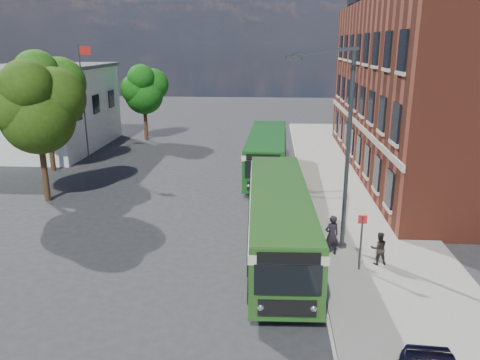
{
  "coord_description": "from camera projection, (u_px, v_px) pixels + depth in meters",
  "views": [
    {
      "loc": [
        1.9,
        -21.99,
        9.15
      ],
      "look_at": [
        0.28,
        1.55,
        2.2
      ],
      "focal_mm": 35.0,
      "sensor_mm": 36.0,
      "label": 1
    }
  ],
  "objects": [
    {
      "name": "street_lamp",
      "position": [
        340.0,
        148.0,
        20.17
      ],
      "size": [
        2.96,
        2.38,
        9.0
      ],
      "color": "#36393B",
      "rests_on": "ground"
    },
    {
      "name": "bus_stop_sign",
      "position": [
        361.0,
        239.0,
        18.94
      ],
      "size": [
        0.35,
        0.08,
        2.52
      ],
      "color": "#36393B",
      "rests_on": "ground"
    },
    {
      "name": "white_building",
      "position": [
        46.0,
        107.0,
        41.13
      ],
      "size": [
        9.4,
        13.4,
        7.3
      ],
      "color": "silver",
      "rests_on": "ground"
    },
    {
      "name": "bus_rear",
      "position": [
        267.0,
        150.0,
        33.04
      ],
      "size": [
        2.91,
        11.71,
        3.02
      ],
      "color": "#155118",
      "rests_on": "ground"
    },
    {
      "name": "pedestrian_a",
      "position": [
        332.0,
        235.0,
        20.42
      ],
      "size": [
        0.79,
        0.66,
        1.83
      ],
      "primitive_type": "imported",
      "rotation": [
        0.0,
        0.0,
        3.53
      ],
      "color": "black",
      "rests_on": "pavement"
    },
    {
      "name": "tree_mid",
      "position": [
        45.0,
        90.0,
        33.01
      ],
      "size": [
        5.17,
        4.91,
        8.73
      ],
      "color": "#3A2815",
      "rests_on": "ground"
    },
    {
      "name": "kerb_line",
      "position": [
        302.0,
        185.0,
        31.15
      ],
      "size": [
        0.12,
        48.0,
        0.01
      ],
      "primitive_type": "cube",
      "color": "beige",
      "rests_on": "ground"
    },
    {
      "name": "tree_right",
      "position": [
        144.0,
        89.0,
        44.37
      ],
      "size": [
        4.29,
        4.08,
        7.25
      ],
      "color": "#3A2815",
      "rests_on": "ground"
    },
    {
      "name": "flagpole",
      "position": [
        84.0,
        100.0,
        35.62
      ],
      "size": [
        0.95,
        0.1,
        9.0
      ],
      "color": "#36393B",
      "rests_on": "ground"
    },
    {
      "name": "pedestrian_b",
      "position": [
        379.0,
        248.0,
        19.58
      ],
      "size": [
        0.74,
        0.6,
        1.44
      ],
      "primitive_type": "imported",
      "rotation": [
        0.0,
        0.0,
        3.22
      ],
      "color": "black",
      "rests_on": "pavement"
    },
    {
      "name": "ground",
      "position": [
        233.0,
        230.0,
        23.75
      ],
      "size": [
        120.0,
        120.0,
        0.0
      ],
      "primitive_type": "plane",
      "color": "#29292C",
      "rests_on": "ground"
    },
    {
      "name": "tree_left",
      "position": [
        37.0,
        107.0,
        26.53
      ],
      "size": [
        4.93,
        4.69,
        8.33
      ],
      "color": "#3A2815",
      "rests_on": "ground"
    },
    {
      "name": "bus_front",
      "position": [
        279.0,
        215.0,
        20.64
      ],
      "size": [
        3.01,
        12.45,
        3.02
      ],
      "color": "#26511C",
      "rests_on": "ground"
    },
    {
      "name": "brick_office",
      "position": [
        448.0,
        75.0,
        32.35
      ],
      "size": [
        12.1,
        26.0,
        14.2
      ],
      "color": "maroon",
      "rests_on": "ground"
    },
    {
      "name": "pavement",
      "position": [
        348.0,
        185.0,
        30.93
      ],
      "size": [
        6.0,
        48.0,
        0.15
      ],
      "primitive_type": "cube",
      "color": "gray",
      "rests_on": "ground"
    }
  ]
}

